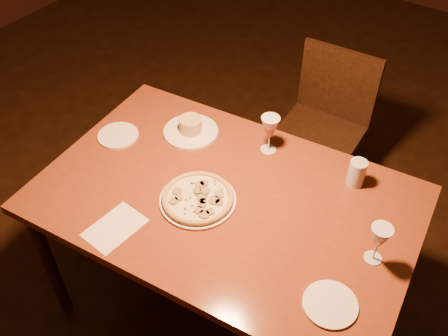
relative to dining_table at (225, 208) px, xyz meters
The scene contains 11 objects.
floor 0.83m from the dining_table, 136.35° to the left, with size 7.00×7.00×0.00m, color black.
dining_table is the anchor object (origin of this frame).
chair_far 1.00m from the dining_table, 91.20° to the left, with size 0.46×0.46×0.90m.
pizza_plate 0.14m from the dining_table, 131.38° to the right, with size 0.30×0.30×0.03m.
ramekin_saucer 0.43m from the dining_table, 146.76° to the left, with size 0.25×0.25×0.08m.
wine_glass_far 0.37m from the dining_table, 90.95° to the left, with size 0.08×0.08×0.18m, color #AF4F49, non-canonical shape.
wine_glass_right 0.62m from the dining_table, ahead, with size 0.07×0.07×0.17m, color #AF4F49, non-canonical shape.
water_tumbler 0.54m from the dining_table, 43.02° to the left, with size 0.07×0.07×0.12m, color #ABB3BB.
side_plate_left 0.61m from the dining_table, behind, with size 0.18×0.18×0.01m, color white.
side_plate_near 0.60m from the dining_table, 19.64° to the right, with size 0.18×0.18×0.01m, color white.
menu_card 0.45m from the dining_table, 123.64° to the right, with size 0.15×0.22×0.00m, color silver.
Camera 1 is at (1.07, -1.38, 2.24)m, focal length 40.00 mm.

